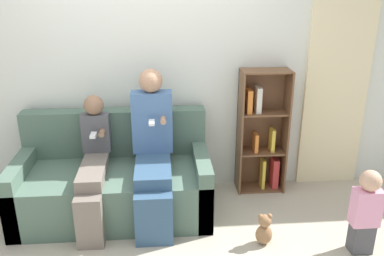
{
  "coord_description": "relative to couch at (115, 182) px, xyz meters",
  "views": [
    {
      "loc": [
        0.16,
        -2.89,
        2.12
      ],
      "look_at": [
        0.44,
        0.59,
        0.8
      ],
      "focal_mm": 38.0,
      "sensor_mm": 36.0,
      "label": 1
    }
  ],
  "objects": [
    {
      "name": "ground_plane",
      "position": [
        0.3,
        -0.55,
        -0.3
      ],
      "size": [
        14.0,
        14.0,
        0.0
      ],
      "primitive_type": "plane",
      "color": "#B2A893"
    },
    {
      "name": "back_wall",
      "position": [
        0.3,
        0.47,
        0.97
      ],
      "size": [
        10.0,
        0.06,
        2.55
      ],
      "color": "silver",
      "rests_on": "ground_plane"
    },
    {
      "name": "curtain_panel",
      "position": [
        2.23,
        0.42,
        0.78
      ],
      "size": [
        0.65,
        0.04,
        2.16
      ],
      "color": "beige",
      "rests_on": "ground_plane"
    },
    {
      "name": "couch",
      "position": [
        0.0,
        0.0,
        0.0
      ],
      "size": [
        1.76,
        0.89,
        0.91
      ],
      "color": "#4C6656",
      "rests_on": "ground_plane"
    },
    {
      "name": "adult_seated",
      "position": [
        0.37,
        -0.1,
        0.39
      ],
      "size": [
        0.37,
        0.84,
        1.35
      ],
      "color": "#335170",
      "rests_on": "ground_plane"
    },
    {
      "name": "child_seated",
      "position": [
        -0.16,
        -0.16,
        0.26
      ],
      "size": [
        0.26,
        0.84,
        1.11
      ],
      "color": "#70665B",
      "rests_on": "ground_plane"
    },
    {
      "name": "toddler_standing",
      "position": [
        2.04,
        -0.79,
        0.08
      ],
      "size": [
        0.22,
        0.17,
        0.73
      ],
      "color": "#47474C",
      "rests_on": "ground_plane"
    },
    {
      "name": "bookshelf",
      "position": [
        1.47,
        0.34,
        0.32
      ],
      "size": [
        0.48,
        0.26,
        1.28
      ],
      "color": "brown",
      "rests_on": "ground_plane"
    },
    {
      "name": "teddy_bear",
      "position": [
        1.28,
        -0.63,
        -0.17
      ],
      "size": [
        0.14,
        0.12,
        0.29
      ],
      "color": "#936B47",
      "rests_on": "ground_plane"
    }
  ]
}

